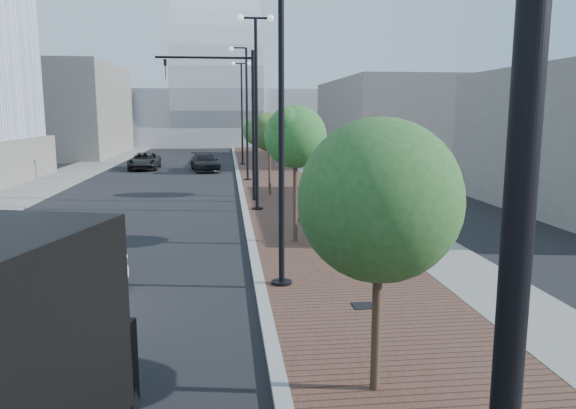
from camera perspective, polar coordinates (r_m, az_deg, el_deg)
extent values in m
cube|color=#4C2D23|center=(45.02, -0.79, 3.46)|extent=(7.00, 140.00, 0.12)
cube|color=slate|center=(45.36, 2.61, 3.50)|extent=(2.40, 140.00, 0.13)
cube|color=gray|center=(44.82, -5.26, 3.41)|extent=(0.30, 140.00, 0.14)
cube|color=slate|center=(46.43, -21.54, 2.98)|extent=(4.00, 140.00, 0.12)
cube|color=black|center=(9.59, -23.54, -14.89)|extent=(2.74, 1.28, 1.46)
cylinder|color=black|center=(8.79, -18.43, -19.32)|extent=(0.66, 1.28, 1.23)
cylinder|color=silver|center=(8.79, -18.43, -19.32)|extent=(0.55, 0.75, 0.67)
imported|color=silver|center=(14.22, -21.56, -7.95)|extent=(2.02, 4.31, 1.37)
imported|color=black|center=(48.68, -14.64, 4.38)|extent=(2.46, 5.19, 1.43)
imported|color=black|center=(46.26, -8.60, 4.34)|extent=(2.84, 5.24, 1.44)
imported|color=black|center=(26.89, 6.66, 1.05)|extent=(0.70, 0.52, 1.74)
cylinder|color=black|center=(2.95, 23.21, 5.55)|extent=(0.16, 0.16, 9.00)
cylinder|color=black|center=(15.36, -0.66, -8.27)|extent=(0.56, 0.56, 0.20)
cylinder|color=black|center=(14.63, -0.70, 8.84)|extent=(0.16, 0.16, 9.00)
cylinder|color=black|center=(27.01, -3.20, -0.52)|extent=(0.56, 0.56, 0.20)
cylinder|color=black|center=(26.60, -3.29, 9.12)|extent=(0.16, 0.16, 9.00)
cylinder|color=black|center=(26.95, -3.39, 18.73)|extent=(1.40, 0.10, 0.10)
sphere|color=silver|center=(26.92, -4.96, 18.72)|extent=(0.32, 0.32, 0.32)
sphere|color=silver|center=(27.00, -1.82, 18.72)|extent=(0.32, 0.32, 0.32)
cylinder|color=black|center=(38.87, -4.19, 2.54)|extent=(0.56, 0.56, 0.20)
cylinder|color=black|center=(38.59, -4.27, 9.21)|extent=(0.16, 0.16, 9.00)
cylinder|color=black|center=(38.82, -5.13, 15.86)|extent=(1.00, 0.10, 0.10)
sphere|color=silver|center=(38.80, -5.89, 15.75)|extent=(0.32, 0.32, 0.32)
cylinder|color=black|center=(50.80, -4.72, 4.16)|extent=(0.56, 0.56, 0.20)
cylinder|color=black|center=(50.58, -4.79, 9.26)|extent=(0.16, 0.16, 9.00)
cylinder|color=black|center=(50.77, -4.86, 14.35)|extent=(1.40, 0.10, 0.10)
sphere|color=silver|center=(50.75, -5.68, 14.34)|extent=(0.32, 0.32, 0.32)
sphere|color=silver|center=(50.79, -4.05, 14.36)|extent=(0.32, 0.32, 0.32)
cylinder|color=black|center=(29.61, -3.60, 7.95)|extent=(0.18, 0.18, 8.00)
cylinder|color=black|center=(29.71, -8.66, 14.82)|extent=(5.00, 0.12, 0.12)
imported|color=black|center=(29.80, -12.58, 13.53)|extent=(0.16, 0.20, 1.00)
cylinder|color=#382619|center=(9.46, 9.18, -10.42)|extent=(0.16, 0.16, 3.16)
sphere|color=#23521C|center=(9.01, 9.48, 0.45)|extent=(2.68, 2.68, 2.68)
sphere|color=#23521C|center=(9.45, 11.28, -0.58)|extent=(1.88, 1.88, 1.88)
sphere|color=#23521C|center=(8.60, 8.15, 2.19)|extent=(1.61, 1.61, 1.61)
cylinder|color=#382619|center=(19.93, 0.76, 0.99)|extent=(0.16, 0.16, 3.68)
sphere|color=#226221|center=(19.73, 0.77, 7.04)|extent=(2.24, 2.24, 2.24)
sphere|color=#226221|center=(20.09, 1.80, 6.33)|extent=(1.57, 1.57, 1.57)
sphere|color=#226221|center=(19.39, 0.00, 8.08)|extent=(1.35, 1.35, 1.35)
cylinder|color=#382619|center=(31.80, -1.93, 3.97)|extent=(0.16, 0.16, 3.47)
sphere|color=#30521C|center=(31.67, -1.95, 7.55)|extent=(2.22, 2.22, 2.22)
sphere|color=#30521C|center=(32.01, -1.27, 7.13)|extent=(1.55, 1.55, 1.55)
sphere|color=#30521C|center=(31.34, -2.46, 8.16)|extent=(1.33, 1.33, 1.33)
cylinder|color=#382619|center=(43.75, -3.16, 5.25)|extent=(0.16, 0.16, 3.13)
sphere|color=#24531C|center=(43.65, -3.18, 7.59)|extent=(2.27, 2.27, 2.27)
sphere|color=#24531C|center=(43.98, -2.67, 7.32)|extent=(1.59, 1.59, 1.59)
sphere|color=#24531C|center=(43.33, -3.56, 7.99)|extent=(1.36, 1.36, 1.36)
cube|color=#B3B8BE|center=(89.57, -7.19, 8.91)|extent=(50.00, 28.00, 8.00)
cube|color=slate|center=(67.34, -23.19, 8.91)|extent=(14.00, 20.00, 10.00)
cube|color=slate|center=(57.11, 10.91, 8.53)|extent=(12.00, 22.00, 8.00)
cube|color=black|center=(13.78, 7.78, -10.34)|extent=(0.50, 0.50, 0.02)
cube|color=black|center=(24.23, 1.45, -1.59)|extent=(0.50, 0.50, 0.02)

